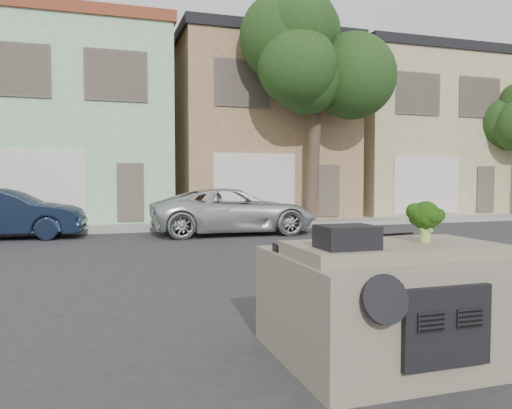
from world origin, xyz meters
name	(u,v)px	position (x,y,z in m)	size (l,w,h in m)	color
ground_plane	(277,290)	(0.00, 0.00, 0.00)	(120.00, 120.00, 0.00)	#303033
sidewalk	(175,225)	(0.00, 10.50, 0.07)	(40.00, 3.00, 0.15)	gray
townhouse_mint	(74,128)	(-3.50, 14.50, 3.77)	(7.20, 8.20, 7.55)	#9CD1A1
townhouse_tan	(250,133)	(4.00, 14.50, 3.77)	(7.20, 8.20, 7.55)	#997652
townhouse_beige	(394,137)	(11.50, 14.50, 3.77)	(7.20, 8.20, 7.55)	tan
navy_sedan	(5,239)	(-5.15, 8.49, 0.00)	(1.51, 4.33, 1.43)	black
silver_pickup	(234,234)	(1.40, 7.73, 0.00)	(2.35, 5.10, 1.42)	silver
tree_near	(314,110)	(5.00, 9.80, 4.25)	(4.40, 4.00, 8.50)	#214117
car_dashboard	(383,299)	(0.00, -3.00, 0.56)	(2.00, 1.80, 1.12)	#7B6F5E
instrument_hump	(347,237)	(-0.58, -3.35, 1.22)	(0.48, 0.38, 0.20)	black
wiper_arm	(387,235)	(0.28, -2.62, 1.13)	(0.70, 0.03, 0.02)	black
broccoli	(425,221)	(0.32, -3.20, 1.32)	(0.33, 0.33, 0.40)	#153209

